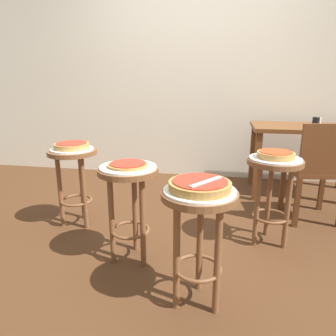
# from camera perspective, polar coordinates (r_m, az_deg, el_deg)

# --- Properties ---
(ground_plane) EXTENTS (6.00, 6.00, 0.00)m
(ground_plane) POSITION_cam_1_polar(r_m,az_deg,el_deg) (2.50, 0.91, -11.89)
(ground_plane) COLOR #4C2D19
(back_wall) EXTENTS (6.00, 0.10, 3.00)m
(back_wall) POSITION_cam_1_polar(r_m,az_deg,el_deg) (3.87, 5.33, 20.72)
(back_wall) COLOR silver
(back_wall) RESTS_ON ground_plane
(stool_foreground) EXTENTS (0.38, 0.38, 0.64)m
(stool_foreground) POSITION_cam_1_polar(r_m,az_deg,el_deg) (1.59, 5.69, -9.95)
(stool_foreground) COLOR brown
(stool_foreground) RESTS_ON ground_plane
(serving_plate_foreground) EXTENTS (0.36, 0.36, 0.01)m
(serving_plate_foreground) POSITION_cam_1_polar(r_m,az_deg,el_deg) (1.52, 5.87, -4.18)
(serving_plate_foreground) COLOR white
(serving_plate_foreground) RESTS_ON stool_foreground
(pizza_foreground) EXTENTS (0.31, 0.31, 0.05)m
(pizza_foreground) POSITION_cam_1_polar(r_m,az_deg,el_deg) (1.51, 5.90, -3.17)
(pizza_foreground) COLOR #B78442
(pizza_foreground) RESTS_ON serving_plate_foreground
(stool_middle) EXTENTS (0.38, 0.38, 0.64)m
(stool_middle) POSITION_cam_1_polar(r_m,az_deg,el_deg) (1.99, -7.21, -4.53)
(stool_middle) COLOR brown
(stool_middle) RESTS_ON ground_plane
(serving_plate_middle) EXTENTS (0.36, 0.36, 0.01)m
(serving_plate_middle) POSITION_cam_1_polar(r_m,az_deg,el_deg) (1.94, -7.38, 0.17)
(serving_plate_middle) COLOR white
(serving_plate_middle) RESTS_ON stool_middle
(pizza_middle) EXTENTS (0.25, 0.25, 0.02)m
(pizza_middle) POSITION_cam_1_polar(r_m,az_deg,el_deg) (1.94, -7.40, 0.63)
(pizza_middle) COLOR #B78442
(pizza_middle) RESTS_ON serving_plate_middle
(stool_leftside) EXTENTS (0.38, 0.38, 0.64)m
(stool_leftside) POSITION_cam_1_polar(r_m,az_deg,el_deg) (2.31, 18.83, -2.45)
(stool_leftside) COLOR brown
(stool_leftside) RESTS_ON ground_plane
(serving_plate_leftside) EXTENTS (0.36, 0.36, 0.01)m
(serving_plate_leftside) POSITION_cam_1_polar(r_m,az_deg,el_deg) (2.26, 19.20, 1.64)
(serving_plate_leftside) COLOR silver
(serving_plate_leftside) RESTS_ON stool_leftside
(pizza_leftside) EXTENTS (0.25, 0.25, 0.05)m
(pizza_leftside) POSITION_cam_1_polar(r_m,az_deg,el_deg) (2.26, 19.27, 2.34)
(pizza_leftside) COLOR tan
(pizza_leftside) RESTS_ON serving_plate_leftside
(stool_rear) EXTENTS (0.38, 0.38, 0.64)m
(stool_rear) POSITION_cam_1_polar(r_m,az_deg,el_deg) (2.59, -16.98, -0.32)
(stool_rear) COLOR brown
(stool_rear) RESTS_ON ground_plane
(serving_plate_rear) EXTENTS (0.33, 0.33, 0.01)m
(serving_plate_rear) POSITION_cam_1_polar(r_m,az_deg,el_deg) (2.55, -17.28, 3.34)
(serving_plate_rear) COLOR white
(serving_plate_rear) RESTS_ON stool_rear
(pizza_rear) EXTENTS (0.27, 0.27, 0.05)m
(pizza_rear) POSITION_cam_1_polar(r_m,az_deg,el_deg) (2.55, -17.33, 3.96)
(pizza_rear) COLOR tan
(pizza_rear) RESTS_ON serving_plate_rear
(dining_table) EXTENTS (1.07, 0.64, 0.73)m
(dining_table) POSITION_cam_1_polar(r_m,az_deg,el_deg) (3.45, 24.04, 5.23)
(dining_table) COLOR brown
(dining_table) RESTS_ON ground_plane
(cup_near_edge) EXTENTS (0.07, 0.07, 0.09)m
(cup_near_edge) POSITION_cam_1_polar(r_m,az_deg,el_deg) (3.39, 25.61, 7.68)
(cup_near_edge) COLOR black
(cup_near_edge) RESTS_ON dining_table
(condiment_shaker) EXTENTS (0.04, 0.04, 0.09)m
(condiment_shaker) POSITION_cam_1_polar(r_m,az_deg,el_deg) (3.42, 26.05, 7.65)
(condiment_shaker) COLOR white
(condiment_shaker) RESTS_ON dining_table
(wooden_chair) EXTENTS (0.46, 0.46, 0.85)m
(wooden_chair) POSITION_cam_1_polar(r_m,az_deg,el_deg) (2.82, 25.83, -0.09)
(wooden_chair) COLOR #5B3319
(wooden_chair) RESTS_ON ground_plane
(pizza_server_knife) EXTENTS (0.15, 0.19, 0.01)m
(pizza_server_knife) POSITION_cam_1_polar(r_m,az_deg,el_deg) (1.48, 7.02, -2.51)
(pizza_server_knife) COLOR silver
(pizza_server_knife) RESTS_ON pizza_foreground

